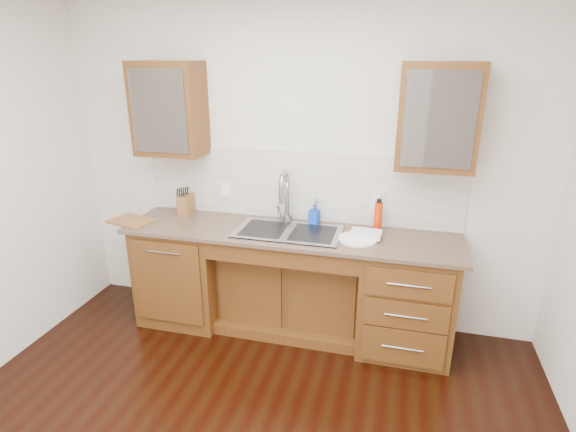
% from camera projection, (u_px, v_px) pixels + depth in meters
% --- Properties ---
extents(wall_back, '(4.00, 0.10, 2.70)m').
position_uv_depth(wall_back, '(300.00, 167.00, 3.78)').
color(wall_back, silver).
rests_on(wall_back, ground).
extents(base_cabinet_left, '(0.70, 0.62, 0.88)m').
position_uv_depth(base_cabinet_left, '(186.00, 270.00, 3.98)').
color(base_cabinet_left, '#593014').
rests_on(base_cabinet_left, ground).
extents(base_cabinet_center, '(1.20, 0.44, 0.70)m').
position_uv_depth(base_cabinet_center, '(292.00, 287.00, 3.87)').
color(base_cabinet_center, '#593014').
rests_on(base_cabinet_center, ground).
extents(base_cabinet_right, '(0.70, 0.62, 0.88)m').
position_uv_depth(base_cabinet_right, '(406.00, 297.00, 3.53)').
color(base_cabinet_right, '#593014').
rests_on(base_cabinet_right, ground).
extents(countertop, '(2.70, 0.65, 0.03)m').
position_uv_depth(countertop, '(289.00, 233.00, 3.59)').
color(countertop, '#84705B').
rests_on(countertop, base_cabinet_left).
extents(backsplash, '(2.70, 0.02, 0.59)m').
position_uv_depth(backsplash, '(298.00, 186.00, 3.77)').
color(backsplash, beige).
rests_on(backsplash, wall_back).
extents(sink, '(0.84, 0.46, 0.19)m').
position_uv_depth(sink, '(288.00, 242.00, 3.60)').
color(sink, '#9E9EA5').
rests_on(sink, countertop).
extents(faucet, '(0.04, 0.04, 0.40)m').
position_uv_depth(faucet, '(287.00, 199.00, 3.73)').
color(faucet, '#999993').
rests_on(faucet, countertop).
extents(filter_tap, '(0.02, 0.02, 0.24)m').
position_uv_depth(filter_tap, '(317.00, 210.00, 3.71)').
color(filter_tap, '#999993').
rests_on(filter_tap, countertop).
extents(upper_cabinet_left, '(0.55, 0.34, 0.75)m').
position_uv_depth(upper_cabinet_left, '(169.00, 109.00, 3.67)').
color(upper_cabinet_left, '#593014').
rests_on(upper_cabinet_left, wall_back).
extents(upper_cabinet_right, '(0.55, 0.34, 0.75)m').
position_uv_depth(upper_cabinet_right, '(438.00, 117.00, 3.17)').
color(upper_cabinet_right, '#593014').
rests_on(upper_cabinet_right, wall_back).
extents(outlet_left, '(0.08, 0.01, 0.12)m').
position_uv_depth(outlet_left, '(226.00, 190.00, 3.94)').
color(outlet_left, white).
rests_on(outlet_left, backsplash).
extents(outlet_right, '(0.08, 0.01, 0.12)m').
position_uv_depth(outlet_right, '(376.00, 202.00, 3.64)').
color(outlet_right, white).
rests_on(outlet_right, backsplash).
extents(soap_bottle, '(0.09, 0.09, 0.17)m').
position_uv_depth(soap_bottle, '(314.00, 214.00, 3.73)').
color(soap_bottle, blue).
rests_on(soap_bottle, countertop).
extents(water_bottle, '(0.07, 0.07, 0.24)m').
position_uv_depth(water_bottle, '(378.00, 217.00, 3.57)').
color(water_bottle, red).
rests_on(water_bottle, countertop).
extents(plate, '(0.35, 0.35, 0.02)m').
position_uv_depth(plate, '(358.00, 239.00, 3.42)').
color(plate, white).
rests_on(plate, countertop).
extents(dish_towel, '(0.24, 0.18, 0.04)m').
position_uv_depth(dish_towel, '(366.00, 234.00, 3.45)').
color(dish_towel, white).
rests_on(dish_towel, plate).
extents(knife_block, '(0.11, 0.16, 0.18)m').
position_uv_depth(knife_block, '(186.00, 205.00, 3.95)').
color(knife_block, olive).
rests_on(knife_block, countertop).
extents(cutting_board, '(0.40, 0.33, 0.02)m').
position_uv_depth(cutting_board, '(131.00, 221.00, 3.79)').
color(cutting_board, brown).
rests_on(cutting_board, countertop).
extents(cup_left_a, '(0.13, 0.13, 0.09)m').
position_uv_depth(cup_left_a, '(165.00, 115.00, 3.70)').
color(cup_left_a, white).
rests_on(cup_left_a, upper_cabinet_left).
extents(cup_left_b, '(0.12, 0.12, 0.09)m').
position_uv_depth(cup_left_b, '(179.00, 116.00, 3.67)').
color(cup_left_b, silver).
rests_on(cup_left_b, upper_cabinet_left).
extents(cup_right_a, '(0.14, 0.14, 0.10)m').
position_uv_depth(cup_right_a, '(416.00, 124.00, 3.22)').
color(cup_right_a, white).
rests_on(cup_right_a, upper_cabinet_right).
extents(cup_right_b, '(0.12, 0.12, 0.10)m').
position_uv_depth(cup_right_b, '(459.00, 125.00, 3.16)').
color(cup_right_b, silver).
rests_on(cup_right_b, upper_cabinet_right).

